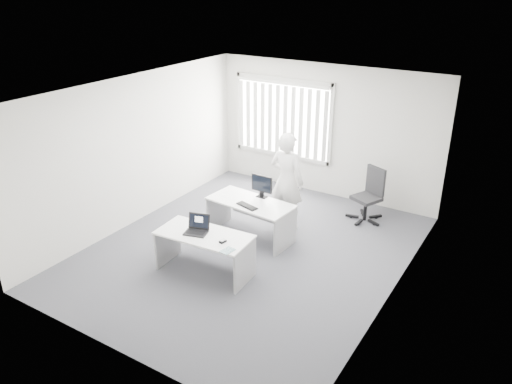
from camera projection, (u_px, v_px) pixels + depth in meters
The scene contains 18 objects.
ground at pixel (249, 251), 8.69m from camera, with size 6.00×6.00×0.00m, color #55555D.
wall_back at pixel (325, 131), 10.46m from camera, with size 5.00×0.02×2.80m, color beige.
wall_front at pixel (109, 258), 5.79m from camera, with size 5.00×0.02×2.80m, color beige.
wall_left at pixel (136, 150), 9.33m from camera, with size 0.02×6.00×2.80m, color beige.
wall_right at pixel (400, 212), 6.92m from camera, with size 0.02×6.00×2.80m, color beige.
ceiling at pixel (248, 91), 7.56m from camera, with size 5.00×6.00×0.02m, color white.
window at pixel (283, 118), 10.85m from camera, with size 2.32×0.06×1.76m, color #B7B7B3.
blinds at pixel (281, 120), 10.82m from camera, with size 2.20×0.10×1.50m, color silver, non-canonical shape.
desk_near at pixel (204, 245), 7.90m from camera, with size 1.56×0.81×0.69m.
desk_far at pixel (251, 212), 8.97m from camera, with size 1.61×0.86×0.71m.
office_chair at pixel (368, 204), 9.69m from camera, with size 0.80×0.80×1.06m.
person at pixel (287, 181), 9.19m from camera, with size 0.68×0.45×1.86m, color silver.
laptop at pixel (195, 226), 7.78m from camera, with size 0.35×0.31×0.27m, color black, non-canonical shape.
paper_sheet at pixel (221, 243), 7.55m from camera, with size 0.30×0.21×0.00m, color white.
mouse at pixel (223, 241), 7.57m from camera, with size 0.07×0.11×0.05m, color #AEAEB1, non-canonical shape.
booklet at pixel (227, 251), 7.34m from camera, with size 0.15×0.21×0.01m, color white.
keyboard at pixel (247, 206), 8.70m from camera, with size 0.43×0.14×0.02m, color black.
monitor at pixel (262, 186), 8.99m from camera, with size 0.42×0.13×0.42m, color black, non-canonical shape.
Camera 1 is at (4.08, -6.35, 4.44)m, focal length 35.00 mm.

